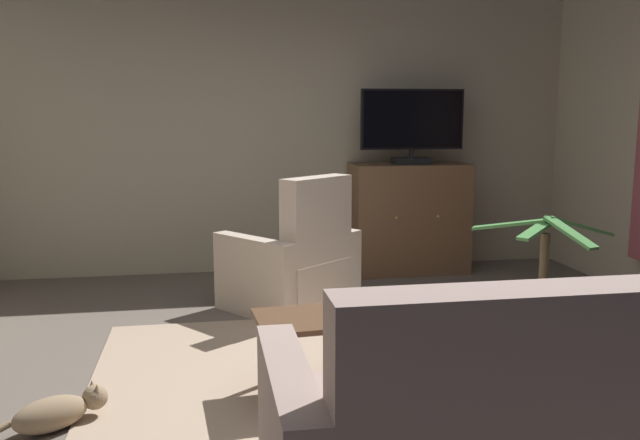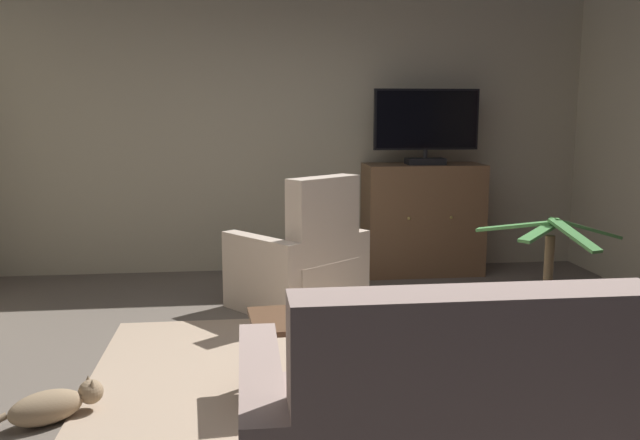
{
  "view_description": "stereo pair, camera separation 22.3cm",
  "coord_description": "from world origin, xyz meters",
  "px_view_note": "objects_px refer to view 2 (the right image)",
  "views": [
    {
      "loc": [
        -0.64,
        -3.65,
        1.57
      ],
      "look_at": [
        0.05,
        0.34,
        0.9
      ],
      "focal_mm": 37.13,
      "sensor_mm": 36.0,
      "label": 1
    },
    {
      "loc": [
        -0.42,
        -3.68,
        1.57
      ],
      "look_at": [
        0.05,
        0.34,
        0.9
      ],
      "focal_mm": 37.13,
      "sensor_mm": 36.0,
      "label": 2
    }
  ],
  "objects_px": {
    "tv_remote": "(335,315)",
    "armchair_in_far_corner": "(301,266)",
    "television": "(426,124)",
    "potted_plant_leafy_by_curtain": "(546,322)",
    "cat": "(53,405)",
    "tv_cabinet": "(422,221)",
    "coffee_table": "(345,324)"
  },
  "relations": [
    {
      "from": "coffee_table",
      "to": "cat",
      "type": "xyz_separation_m",
      "value": [
        -1.53,
        -0.18,
        -0.31
      ]
    },
    {
      "from": "coffee_table",
      "to": "armchair_in_far_corner",
      "type": "height_order",
      "value": "armchair_in_far_corner"
    },
    {
      "from": "tv_cabinet",
      "to": "cat",
      "type": "relative_size",
      "value": 1.78
    },
    {
      "from": "television",
      "to": "armchair_in_far_corner",
      "type": "bearing_deg",
      "value": -142.8
    },
    {
      "from": "tv_remote",
      "to": "cat",
      "type": "relative_size",
      "value": 0.27
    },
    {
      "from": "tv_cabinet",
      "to": "coffee_table",
      "type": "distance_m",
      "value": 2.94
    },
    {
      "from": "television",
      "to": "tv_cabinet",
      "type": "bearing_deg",
      "value": 90.0
    },
    {
      "from": "tv_cabinet",
      "to": "potted_plant_leafy_by_curtain",
      "type": "xyz_separation_m",
      "value": [
        0.18,
        -2.31,
        -0.27
      ]
    },
    {
      "from": "tv_cabinet",
      "to": "armchair_in_far_corner",
      "type": "height_order",
      "value": "armchair_in_far_corner"
    },
    {
      "from": "television",
      "to": "armchair_in_far_corner",
      "type": "xyz_separation_m",
      "value": [
        -1.28,
        -0.97,
        -1.11
      ]
    },
    {
      "from": "tv_cabinet",
      "to": "coffee_table",
      "type": "xyz_separation_m",
      "value": [
        -1.18,
        -2.7,
        -0.11
      ]
    },
    {
      "from": "armchair_in_far_corner",
      "to": "potted_plant_leafy_by_curtain",
      "type": "relative_size",
      "value": 1.3
    },
    {
      "from": "tv_cabinet",
      "to": "tv_remote",
      "type": "height_order",
      "value": "tv_cabinet"
    },
    {
      "from": "television",
      "to": "coffee_table",
      "type": "height_order",
      "value": "television"
    },
    {
      "from": "coffee_table",
      "to": "armchair_in_far_corner",
      "type": "relative_size",
      "value": 0.91
    },
    {
      "from": "tv_remote",
      "to": "armchair_in_far_corner",
      "type": "distance_m",
      "value": 1.73
    },
    {
      "from": "television",
      "to": "coffee_table",
      "type": "bearing_deg",
      "value": -114.05
    },
    {
      "from": "tv_cabinet",
      "to": "potted_plant_leafy_by_curtain",
      "type": "distance_m",
      "value": 2.33
    },
    {
      "from": "cat",
      "to": "coffee_table",
      "type": "bearing_deg",
      "value": 6.6
    },
    {
      "from": "tv_remote",
      "to": "potted_plant_leafy_by_curtain",
      "type": "xyz_separation_m",
      "value": [
        1.42,
        0.44,
        -0.24
      ]
    },
    {
      "from": "tv_remote",
      "to": "armchair_in_far_corner",
      "type": "relative_size",
      "value": 0.14
    },
    {
      "from": "coffee_table",
      "to": "cat",
      "type": "bearing_deg",
      "value": -173.4
    },
    {
      "from": "television",
      "to": "cat",
      "type": "height_order",
      "value": "television"
    },
    {
      "from": "tv_remote",
      "to": "armchair_in_far_corner",
      "type": "height_order",
      "value": "armchair_in_far_corner"
    },
    {
      "from": "potted_plant_leafy_by_curtain",
      "to": "tv_remote",
      "type": "bearing_deg",
      "value": -162.98
    },
    {
      "from": "television",
      "to": "cat",
      "type": "xyz_separation_m",
      "value": [
        -2.71,
        -2.82,
        -1.35
      ]
    },
    {
      "from": "tv_cabinet",
      "to": "tv_remote",
      "type": "bearing_deg",
      "value": -114.32
    },
    {
      "from": "television",
      "to": "coffee_table",
      "type": "distance_m",
      "value": 3.07
    },
    {
      "from": "tv_cabinet",
      "to": "television",
      "type": "bearing_deg",
      "value": -90.0
    },
    {
      "from": "potted_plant_leafy_by_curtain",
      "to": "cat",
      "type": "bearing_deg",
      "value": -168.96
    },
    {
      "from": "coffee_table",
      "to": "tv_remote",
      "type": "distance_m",
      "value": 0.1
    },
    {
      "from": "armchair_in_far_corner",
      "to": "cat",
      "type": "xyz_separation_m",
      "value": [
        -1.44,
        -1.85,
        -0.25
      ]
    }
  ]
}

